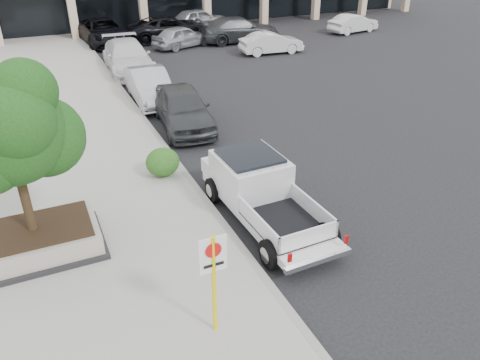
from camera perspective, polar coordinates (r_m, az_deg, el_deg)
name	(u,v)px	position (r m, az deg, el deg)	size (l,w,h in m)	color
ground	(292,235)	(12.80, 6.41, -6.73)	(120.00, 120.00, 0.00)	black
sidewalk	(55,177)	(16.53, -21.59, 0.33)	(8.00, 52.00, 0.15)	gray
curb	(171,155)	(17.01, -8.43, 3.00)	(0.20, 52.00, 0.15)	gray
planter	(36,240)	(12.80, -23.60, -6.74)	(3.20, 2.20, 0.68)	black
planter_tree	(14,128)	(11.61, -25.83, 5.75)	(2.90, 2.55, 4.00)	black
no_parking_sign	(214,272)	(9.00, -3.23, -11.18)	(0.55, 0.09, 2.30)	yellow
hedge	(163,162)	(15.34, -9.41, 2.17)	(1.10, 0.99, 0.94)	#184313
pickup_truck	(266,196)	(12.86, 3.19, -1.92)	(1.98, 5.34, 1.68)	silver
curb_car_a	(183,108)	(19.31, -6.96, 8.71)	(1.93, 4.80, 1.64)	#2F3134
curb_car_b	(150,86)	(22.55, -10.93, 11.21)	(1.60, 4.58, 1.51)	#A9AAB1
curb_car_c	(128,57)	(27.63, -13.50, 14.36)	(2.34, 5.75, 1.67)	silver
curb_car_d	(104,31)	(34.95, -16.27, 16.99)	(2.78, 6.04, 1.68)	black
lot_car_a	(182,37)	(32.94, -7.10, 16.97)	(1.68, 4.18, 1.42)	#9FA2A7
lot_car_b	(271,43)	(31.16, 3.83, 16.35)	(1.41, 4.04, 1.33)	silver
lot_car_c	(239,30)	(34.31, -0.12, 17.87)	(2.35, 5.79, 1.68)	#2C2E31
lot_car_d	(170,28)	(35.23, -8.48, 17.85)	(2.76, 5.98, 1.66)	black
lot_car_e	(199,19)	(38.60, -5.01, 18.96)	(1.91, 4.75, 1.62)	#96999E
lot_car_f	(353,23)	(38.48, 13.64, 18.08)	(1.43, 4.11, 1.36)	silver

